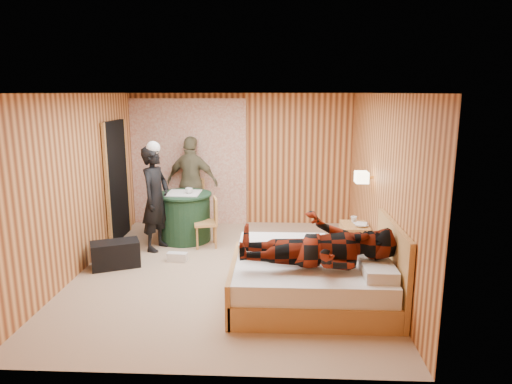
{
  "coord_description": "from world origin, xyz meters",
  "views": [
    {
      "loc": [
        0.68,
        -6.16,
        2.51
      ],
      "look_at": [
        0.37,
        0.51,
        1.05
      ],
      "focal_mm": 32.0,
      "sensor_mm": 36.0,
      "label": 1
    }
  ],
  "objects_px": {
    "chair_far": "(193,200)",
    "chair_near": "(210,218)",
    "round_table": "(185,216)",
    "bed": "(313,279)",
    "nightstand": "(354,241)",
    "wall_lamp": "(362,177)",
    "duffel_bag": "(115,254)",
    "man_at_table": "(192,182)",
    "man_on_bed": "(318,234)",
    "woman_standing": "(155,199)"
  },
  "relations": [
    {
      "from": "man_at_table",
      "to": "woman_standing",
      "type": "bearing_deg",
      "value": 87.89
    },
    {
      "from": "duffel_bag",
      "to": "man_on_bed",
      "type": "xyz_separation_m",
      "value": [
        2.82,
        -1.26,
        0.75
      ]
    },
    {
      "from": "wall_lamp",
      "to": "man_at_table",
      "type": "distance_m",
      "value": 3.32
    },
    {
      "from": "nightstand",
      "to": "chair_near",
      "type": "bearing_deg",
      "value": 168.01
    },
    {
      "from": "chair_far",
      "to": "chair_near",
      "type": "height_order",
      "value": "chair_far"
    },
    {
      "from": "duffel_bag",
      "to": "wall_lamp",
      "type": "bearing_deg",
      "value": -17.56
    },
    {
      "from": "duffel_bag",
      "to": "chair_near",
      "type": "bearing_deg",
      "value": 14.42
    },
    {
      "from": "wall_lamp",
      "to": "round_table",
      "type": "distance_m",
      "value": 3.09
    },
    {
      "from": "chair_far",
      "to": "man_at_table",
      "type": "xyz_separation_m",
      "value": [
        -0.01,
        0.05,
        0.32
      ]
    },
    {
      "from": "round_table",
      "to": "man_on_bed",
      "type": "xyz_separation_m",
      "value": [
        2.05,
        -2.54,
        0.52
      ]
    },
    {
      "from": "chair_far",
      "to": "man_at_table",
      "type": "bearing_deg",
      "value": 100.48
    },
    {
      "from": "bed",
      "to": "man_on_bed",
      "type": "xyz_separation_m",
      "value": [
        0.02,
        -0.23,
        0.64
      ]
    },
    {
      "from": "bed",
      "to": "chair_near",
      "type": "relative_size",
      "value": 2.36
    },
    {
      "from": "wall_lamp",
      "to": "man_on_bed",
      "type": "bearing_deg",
      "value": -115.18
    },
    {
      "from": "nightstand",
      "to": "round_table",
      "type": "height_order",
      "value": "round_table"
    },
    {
      "from": "chair_far",
      "to": "chair_near",
      "type": "bearing_deg",
      "value": -61.43
    },
    {
      "from": "man_at_table",
      "to": "duffel_bag",
      "type": "bearing_deg",
      "value": 83.42
    },
    {
      "from": "man_at_table",
      "to": "nightstand",
      "type": "bearing_deg",
      "value": 164.12
    },
    {
      "from": "chair_near",
      "to": "nightstand",
      "type": "bearing_deg",
      "value": 65.31
    },
    {
      "from": "nightstand",
      "to": "man_on_bed",
      "type": "height_order",
      "value": "man_on_bed"
    },
    {
      "from": "man_on_bed",
      "to": "man_at_table",
      "type": "bearing_deg",
      "value": 121.52
    },
    {
      "from": "nightstand",
      "to": "man_on_bed",
      "type": "bearing_deg",
      "value": -112.57
    },
    {
      "from": "bed",
      "to": "man_at_table",
      "type": "bearing_deg",
      "value": 123.07
    },
    {
      "from": "duffel_bag",
      "to": "bed",
      "type": "bearing_deg",
      "value": -43.96
    },
    {
      "from": "nightstand",
      "to": "chair_near",
      "type": "height_order",
      "value": "chair_near"
    },
    {
      "from": "wall_lamp",
      "to": "chair_far",
      "type": "relative_size",
      "value": 0.28
    },
    {
      "from": "round_table",
      "to": "chair_near",
      "type": "bearing_deg",
      "value": -31.97
    },
    {
      "from": "bed",
      "to": "man_at_table",
      "type": "height_order",
      "value": "man_at_table"
    },
    {
      "from": "chair_far",
      "to": "duffel_bag",
      "type": "relative_size",
      "value": 1.37
    },
    {
      "from": "round_table",
      "to": "chair_far",
      "type": "height_order",
      "value": "chair_far"
    },
    {
      "from": "wall_lamp",
      "to": "woman_standing",
      "type": "xyz_separation_m",
      "value": [
        -3.18,
        0.42,
        -0.46
      ]
    },
    {
      "from": "round_table",
      "to": "duffel_bag",
      "type": "distance_m",
      "value": 1.52
    },
    {
      "from": "wall_lamp",
      "to": "chair_near",
      "type": "height_order",
      "value": "wall_lamp"
    },
    {
      "from": "nightstand",
      "to": "chair_near",
      "type": "relative_size",
      "value": 0.69
    },
    {
      "from": "man_at_table",
      "to": "round_table",
      "type": "bearing_deg",
      "value": 103.78
    },
    {
      "from": "nightstand",
      "to": "chair_near",
      "type": "xyz_separation_m",
      "value": [
        -2.29,
        0.49,
        0.2
      ]
    },
    {
      "from": "nightstand",
      "to": "duffel_bag",
      "type": "xyz_separation_m",
      "value": [
        -3.55,
        -0.5,
        -0.09
      ]
    },
    {
      "from": "woman_standing",
      "to": "man_at_table",
      "type": "height_order",
      "value": "man_at_table"
    },
    {
      "from": "bed",
      "to": "duffel_bag",
      "type": "bearing_deg",
      "value": 159.72
    },
    {
      "from": "round_table",
      "to": "duffel_bag",
      "type": "xyz_separation_m",
      "value": [
        -0.77,
        -1.28,
        -0.23
      ]
    },
    {
      "from": "wall_lamp",
      "to": "nightstand",
      "type": "relative_size",
      "value": 0.46
    },
    {
      "from": "bed",
      "to": "chair_far",
      "type": "bearing_deg",
      "value": 123.43
    },
    {
      "from": "chair_near",
      "to": "man_at_table",
      "type": "height_order",
      "value": "man_at_table"
    },
    {
      "from": "bed",
      "to": "chair_far",
      "type": "height_order",
      "value": "bed"
    },
    {
      "from": "bed",
      "to": "chair_near",
      "type": "distance_m",
      "value": 2.55
    },
    {
      "from": "man_on_bed",
      "to": "round_table",
      "type": "bearing_deg",
      "value": 128.81
    },
    {
      "from": "duffel_bag",
      "to": "man_on_bed",
      "type": "relative_size",
      "value": 0.38
    },
    {
      "from": "chair_far",
      "to": "woman_standing",
      "type": "bearing_deg",
      "value": -102.75
    },
    {
      "from": "bed",
      "to": "duffel_bag",
      "type": "relative_size",
      "value": 2.87
    },
    {
      "from": "nightstand",
      "to": "man_at_table",
      "type": "distance_m",
      "value": 3.25
    }
  ]
}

